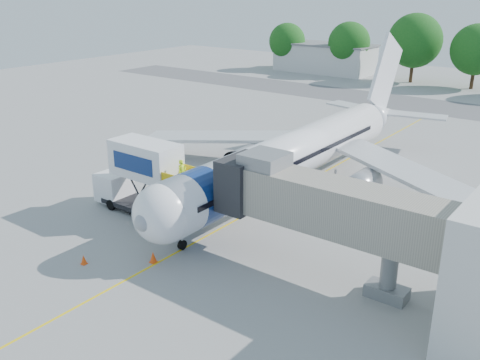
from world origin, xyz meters
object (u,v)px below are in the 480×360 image
Objects in this scene: ground_tug at (42,313)px; catering_hiloader at (140,177)px; aircraft at (297,154)px; jet_bridge at (316,203)px.

catering_hiloader is at bearing 129.64° from ground_tug.
aircraft is at bearing 60.61° from catering_hiloader.
catering_hiloader reaches higher than ground_tug.
jet_bridge is 15.24m from ground_tug.
ground_tug is (-7.86, -12.55, -3.58)m from jet_bridge.
aircraft is 23.77m from ground_tug.
jet_bridge reaches higher than catering_hiloader.
ground_tug is at bearing -122.07° from jet_bridge.
ground_tug is at bearing -89.68° from aircraft.
aircraft reaches higher than jet_bridge.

